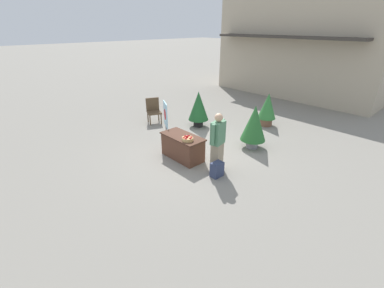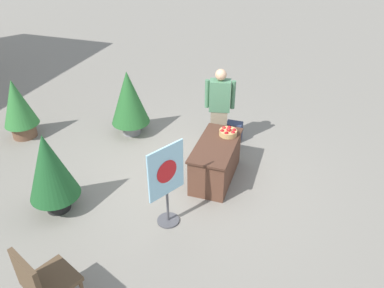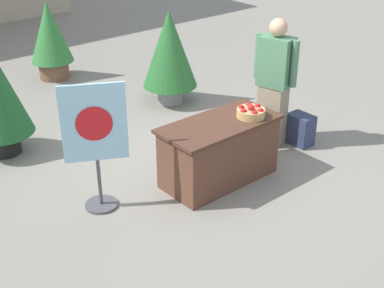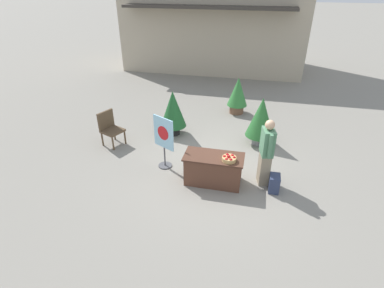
% 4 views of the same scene
% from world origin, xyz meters
% --- Properties ---
extents(ground_plane, '(120.00, 120.00, 0.00)m').
position_xyz_m(ground_plane, '(0.00, 0.00, 0.00)').
color(ground_plane, gray).
extents(display_table, '(1.43, 0.68, 0.75)m').
position_xyz_m(display_table, '(0.08, -0.53, 0.38)').
color(display_table, brown).
rests_on(display_table, ground_plane).
extents(apple_basket, '(0.33, 0.33, 0.16)m').
position_xyz_m(apple_basket, '(0.45, -0.65, 0.81)').
color(apple_basket, tan).
rests_on(apple_basket, display_table).
extents(person_visitor, '(0.34, 0.60, 1.69)m').
position_xyz_m(person_visitor, '(1.27, -0.27, 0.86)').
color(person_visitor, gray).
rests_on(person_visitor, ground_plane).
extents(backpack, '(0.24, 0.34, 0.42)m').
position_xyz_m(backpack, '(1.54, -0.55, 0.21)').
color(backpack, '#2D3856').
rests_on(backpack, ground_plane).
extents(poster_board, '(0.61, 0.36, 1.43)m').
position_xyz_m(poster_board, '(-1.29, -0.12, 0.81)').
color(poster_board, '#4C4C51').
rests_on(poster_board, ground_plane).
extents(potted_plant_far_left, '(0.84, 0.84, 1.47)m').
position_xyz_m(potted_plant_far_left, '(1.10, 1.70, 0.84)').
color(potted_plant_far_left, gray).
rests_on(potted_plant_far_left, ground_plane).
extents(potted_plant_far_right, '(0.73, 0.73, 1.34)m').
position_xyz_m(potted_plant_far_right, '(0.23, 3.90, 0.74)').
color(potted_plant_far_right, brown).
rests_on(potted_plant_far_right, ground_plane).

